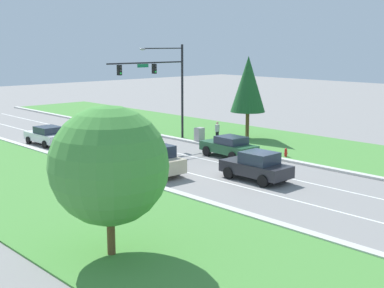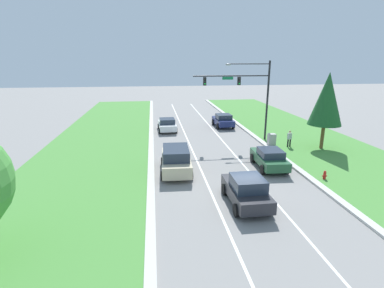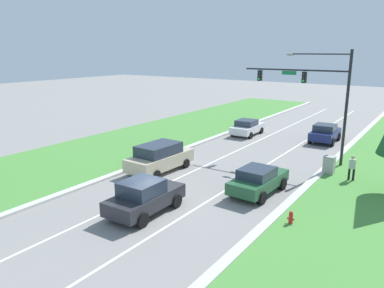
{
  "view_description": "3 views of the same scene",
  "coord_description": "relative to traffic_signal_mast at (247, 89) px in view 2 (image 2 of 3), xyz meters",
  "views": [
    {
      "loc": [
        -24.45,
        -21.21,
        8.23
      ],
      "look_at": [
        -0.67,
        4.45,
        1.63
      ],
      "focal_mm": 50.0,
      "sensor_mm": 36.0,
      "label": 1
    },
    {
      "loc": [
        -5.3,
        -16.22,
        8.3
      ],
      "look_at": [
        -2.59,
        4.63,
        2.31
      ],
      "focal_mm": 28.0,
      "sensor_mm": 36.0,
      "label": 2
    },
    {
      "loc": [
        11.84,
        -14.0,
        8.09
      ],
      "look_at": [
        -2.36,
        7.02,
        1.71
      ],
      "focal_mm": 35.0,
      "sensor_mm": 36.0,
      "label": 3
    }
  ],
  "objects": [
    {
      "name": "forest_sedan",
      "position": [
        -0.55,
        -8.19,
        -4.6
      ],
      "size": [
        2.22,
        4.51,
        1.58
      ],
      "rotation": [
        0.0,
        0.0,
        -0.05
      ],
      "color": "#235633",
      "rests_on": "ground_plane"
    },
    {
      "name": "curb_strip_left",
      "position": [
        -9.79,
        -13.23,
        -5.34
      ],
      "size": [
        0.5,
        90.0,
        0.15
      ],
      "color": "beige",
      "rests_on": "ground_plane"
    },
    {
      "name": "navy_sedan",
      "position": [
        -0.77,
        6.75,
        -4.57
      ],
      "size": [
        2.25,
        4.23,
        1.65
      ],
      "rotation": [
        0.0,
        0.0,
        0.03
      ],
      "color": "navy",
      "rests_on": "ground_plane"
    },
    {
      "name": "curb_strip_right",
      "position": [
        1.51,
        -13.23,
        -5.34
      ],
      "size": [
        0.5,
        90.0,
        0.15
      ],
      "color": "beige",
      "rests_on": "ground_plane"
    },
    {
      "name": "pedestrian",
      "position": [
        3.49,
        -2.99,
        -4.48
      ],
      "size": [
        0.42,
        0.3,
        1.69
      ],
      "rotation": [
        0.0,
        0.0,
        3.36
      ],
      "color": "black",
      "rests_on": "ground_plane"
    },
    {
      "name": "lane_stripe_inner_right",
      "position": [
        -2.34,
        -13.23,
        -5.41
      ],
      "size": [
        0.14,
        81.0,
        0.01
      ],
      "color": "white",
      "rests_on": "ground_plane"
    },
    {
      "name": "conifer_near_right_tree",
      "position": [
        6.32,
        -3.89,
        -0.65
      ],
      "size": [
        3.01,
        3.01,
        7.19
      ],
      "color": "brown",
      "rests_on": "ground_plane"
    },
    {
      "name": "lane_stripe_inner_left",
      "position": [
        -5.94,
        -13.23,
        -5.41
      ],
      "size": [
        0.14,
        81.0,
        0.01
      ],
      "color": "white",
      "rests_on": "ground_plane"
    },
    {
      "name": "fire_hydrant",
      "position": [
        2.44,
        -11.06,
        -5.07
      ],
      "size": [
        0.34,
        0.2,
        0.7
      ],
      "color": "red",
      "rests_on": "ground_plane"
    },
    {
      "name": "grass_verge_left",
      "position": [
        -15.04,
        -13.23,
        -5.38
      ],
      "size": [
        10.0,
        90.0,
        0.08
      ],
      "color": "#4C8E3D",
      "rests_on": "ground_plane"
    },
    {
      "name": "utility_cabinet",
      "position": [
        1.95,
        -2.39,
        -4.79
      ],
      "size": [
        0.7,
        0.6,
        1.26
      ],
      "color": "#9E9E99",
      "rests_on": "ground_plane"
    },
    {
      "name": "traffic_signal_mast",
      "position": [
        0.0,
        0.0,
        0.0
      ],
      "size": [
        7.79,
        0.41,
        8.15
      ],
      "color": "black",
      "rests_on": "ground_plane"
    },
    {
      "name": "white_sedan",
      "position": [
        -7.89,
        5.48,
        -4.65
      ],
      "size": [
        2.21,
        4.34,
        1.53
      ],
      "rotation": [
        0.0,
        0.0,
        0.03
      ],
      "color": "white",
      "rests_on": "ground_plane"
    },
    {
      "name": "charcoal_sedan",
      "position": [
        -4.2,
        -13.92,
        -4.52
      ],
      "size": [
        2.18,
        4.41,
        1.79
      ],
      "rotation": [
        0.0,
        0.0,
        0.01
      ],
      "color": "#28282D",
      "rests_on": "ground_plane"
    },
    {
      "name": "champagne_suv",
      "position": [
        -7.89,
        -8.11,
        -4.43
      ],
      "size": [
        2.43,
        5.13,
        1.93
      ],
      "rotation": [
        0.0,
        0.0,
        -0.04
      ],
      "color": "beige",
      "rests_on": "ground_plane"
    },
    {
      "name": "ground_plane",
      "position": [
        -4.14,
        -13.23,
        -5.42
      ],
      "size": [
        160.0,
        160.0,
        0.0
      ],
      "primitive_type": "plane",
      "color": "gray"
    }
  ]
}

